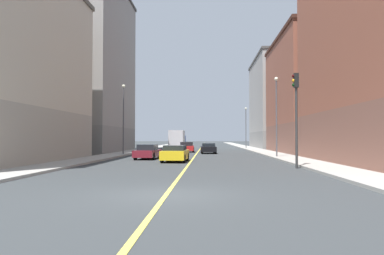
# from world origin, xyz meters

# --- Properties ---
(ground_plane) EXTENTS (400.00, 400.00, 0.00)m
(ground_plane) POSITION_xyz_m (0.00, 0.00, 0.00)
(ground_plane) COLOR #323638
(ground_plane) RESTS_ON ground
(sidewalk_left) EXTENTS (2.80, 168.00, 0.15)m
(sidewalk_left) POSITION_xyz_m (8.72, 49.00, 0.07)
(sidewalk_left) COLOR #9E9B93
(sidewalk_left) RESTS_ON ground
(sidewalk_right) EXTENTS (2.80, 168.00, 0.15)m
(sidewalk_right) POSITION_xyz_m (-8.72, 49.00, 0.07)
(sidewalk_right) COLOR #9E9B93
(sidewalk_right) RESTS_ON ground
(lane_center_stripe) EXTENTS (0.16, 154.00, 0.01)m
(lane_center_stripe) POSITION_xyz_m (0.00, 49.00, 0.01)
(lane_center_stripe) COLOR #E5D14C
(lane_center_stripe) RESTS_ON ground
(building_left_mid) EXTENTS (12.14, 18.27, 14.60)m
(building_left_mid) POSITION_xyz_m (16.04, 34.36, 7.31)
(building_left_mid) COLOR brown
(building_left_mid) RESTS_ON ground
(building_left_far) EXTENTS (12.14, 19.76, 16.63)m
(building_left_far) POSITION_xyz_m (16.04, 56.22, 8.32)
(building_left_far) COLOR gray
(building_left_far) RESTS_ON ground
(building_right_midblock) EXTENTS (12.14, 18.11, 22.35)m
(building_right_midblock) POSITION_xyz_m (-16.04, 36.08, 11.18)
(building_right_midblock) COLOR slate
(building_right_midblock) RESTS_ON ground
(traffic_light_left_near) EXTENTS (0.40, 0.32, 5.96)m
(traffic_light_left_near) POSITION_xyz_m (6.90, 10.88, 3.86)
(traffic_light_left_near) COLOR #2D2D2D
(traffic_light_left_near) RESTS_ON ground
(street_lamp_left_near) EXTENTS (0.36, 0.36, 7.58)m
(street_lamp_left_near) POSITION_xyz_m (7.92, 22.96, 4.71)
(street_lamp_left_near) COLOR #4C4C51
(street_lamp_left_near) RESTS_ON ground
(street_lamp_right_near) EXTENTS (0.36, 0.36, 7.64)m
(street_lamp_right_near) POSITION_xyz_m (-7.92, 27.61, 4.74)
(street_lamp_right_near) COLOR #4C4C51
(street_lamp_right_near) RESTS_ON ground
(street_lamp_left_far) EXTENTS (0.36, 0.36, 7.03)m
(street_lamp_left_far) POSITION_xyz_m (7.92, 51.43, 4.42)
(street_lamp_left_far) COLOR #4C4C51
(street_lamp_left_far) RESTS_ON ground
(car_black) EXTENTS (1.98, 4.28, 1.25)m
(car_black) POSITION_xyz_m (1.42, 32.85, 0.62)
(car_black) COLOR black
(car_black) RESTS_ON ground
(car_red) EXTENTS (2.03, 4.31, 1.36)m
(car_red) POSITION_xyz_m (-1.49, 36.98, 0.65)
(car_red) COLOR red
(car_red) RESTS_ON ground
(car_maroon) EXTENTS (1.96, 4.64, 1.33)m
(car_maroon) POSITION_xyz_m (-4.07, 20.67, 0.65)
(car_maroon) COLOR maroon
(car_maroon) RESTS_ON ground
(car_yellow) EXTENTS (2.03, 4.50, 1.32)m
(car_yellow) POSITION_xyz_m (-1.24, 17.01, 0.66)
(car_yellow) COLOR gold
(car_yellow) RESTS_ON ground
(box_truck) EXTENTS (2.51, 7.90, 3.17)m
(box_truck) POSITION_xyz_m (-3.92, 50.78, 1.67)
(box_truck) COLOR navy
(box_truck) RESTS_ON ground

